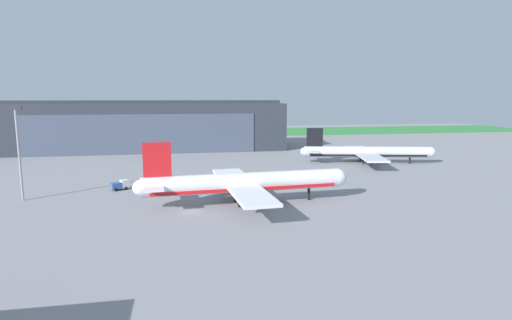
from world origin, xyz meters
name	(u,v)px	position (x,y,z in m)	size (l,w,h in m)	color
ground_plane	(191,211)	(0.00, 0.00, 0.00)	(440.00, 440.00, 0.00)	gray
grass_field_strip	(184,133)	(0.00, 167.77, 0.04)	(440.00, 56.00, 0.08)	#34843F
maintenance_hangar	(145,126)	(-15.58, 94.18, 9.31)	(109.01, 30.29, 19.54)	#2D333D
airliner_near_right	(245,183)	(10.50, 3.09, 4.21)	(42.39, 33.82, 12.62)	silver
airliner_far_right	(367,152)	(56.19, 45.46, 3.50)	(41.55, 36.01, 11.15)	silver
stair_truck	(120,185)	(-15.41, 20.59, 1.09)	(4.20, 3.49, 2.14)	silver
apron_light_mast	(18,146)	(-33.38, 14.08, 11.20)	(2.40, 0.50, 19.13)	#99999E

